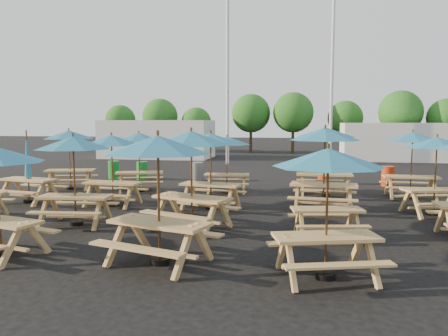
% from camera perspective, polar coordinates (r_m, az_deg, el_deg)
% --- Properties ---
extents(ground, '(120.00, 120.00, 0.00)m').
position_cam_1_polar(ground, '(13.91, -1.09, -5.16)').
color(ground, black).
rests_on(ground, ground).
extents(picnic_unit_2, '(2.16, 1.96, 2.43)m').
position_cam_1_polar(picnic_unit_2, '(15.97, -24.20, -0.62)').
color(picnic_unit_2, tan).
rests_on(picnic_unit_2, ground).
extents(picnic_unit_3, '(2.41, 2.41, 2.38)m').
position_cam_1_polar(picnic_unit_3, '(18.39, -19.59, 3.65)').
color(picnic_unit_3, tan).
rests_on(picnic_unit_3, ground).
extents(picnic_unit_5, '(2.12, 2.12, 2.36)m').
position_cam_1_polar(picnic_unit_5, '(11.94, -19.09, 2.41)').
color(picnic_unit_5, tan).
rests_on(picnic_unit_5, ground).
extents(picnic_unit_6, '(2.04, 2.04, 2.31)m').
position_cam_1_polar(picnic_unit_6, '(14.42, -14.47, 2.97)').
color(picnic_unit_6, tan).
rests_on(picnic_unit_6, ground).
extents(picnic_unit_7, '(2.41, 2.41, 2.30)m').
position_cam_1_polar(picnic_unit_7, '(17.13, -11.06, 3.50)').
color(picnic_unit_7, tan).
rests_on(picnic_unit_7, ground).
extents(picnic_unit_8, '(2.57, 2.57, 2.48)m').
position_cam_1_polar(picnic_unit_8, '(8.25, -8.61, 1.93)').
color(picnic_unit_8, tan).
rests_on(picnic_unit_8, ground).
extents(picnic_unit_9, '(2.66, 2.66, 2.50)m').
position_cam_1_polar(picnic_unit_9, '(10.90, -4.30, 3.07)').
color(picnic_unit_9, tan).
rests_on(picnic_unit_9, ground).
extents(picnic_unit_10, '(2.27, 2.27, 2.38)m').
position_cam_1_polar(picnic_unit_10, '(13.45, -1.75, 3.21)').
color(picnic_unit_10, tan).
rests_on(picnic_unit_10, ground).
extents(picnic_unit_11, '(1.96, 1.96, 2.17)m').
position_cam_1_polar(picnic_unit_11, '(16.54, 0.39, 3.13)').
color(picnic_unit_11, tan).
rests_on(picnic_unit_11, ground).
extents(picnic_unit_12, '(2.35, 2.35, 2.29)m').
position_cam_1_polar(picnic_unit_12, '(7.60, 13.43, 0.22)').
color(picnic_unit_12, tan).
rests_on(picnic_unit_12, ground).
extents(picnic_unit_13, '(2.02, 2.02, 2.09)m').
position_cam_1_polar(picnic_unit_13, '(10.34, 13.47, 0.77)').
color(picnic_unit_13, tan).
rests_on(picnic_unit_13, ground).
extents(picnic_unit_14, '(2.28, 2.28, 2.53)m').
position_cam_1_polar(picnic_unit_14, '(13.41, 13.03, 3.59)').
color(picnic_unit_14, tan).
rests_on(picnic_unit_14, ground).
extents(picnic_unit_15, '(2.11, 2.11, 2.53)m').
position_cam_1_polar(picnic_unit_15, '(16.06, 13.09, 3.98)').
color(picnic_unit_15, tan).
rests_on(picnic_unit_15, ground).
extents(picnic_unit_18, '(2.34, 2.34, 2.30)m').
position_cam_1_polar(picnic_unit_18, '(13.95, 26.03, 2.41)').
color(picnic_unit_18, tan).
rests_on(picnic_unit_18, ground).
extents(picnic_unit_19, '(1.97, 1.97, 2.37)m').
position_cam_1_polar(picnic_unit_19, '(16.71, 23.40, 3.25)').
color(picnic_unit_19, tan).
rests_on(picnic_unit_19, ground).
extents(waste_bin_0, '(0.53, 0.53, 0.85)m').
position_cam_1_polar(waste_bin_0, '(21.37, -14.18, -0.24)').
color(waste_bin_0, '#177F26').
rests_on(waste_bin_0, ground).
extents(waste_bin_1, '(0.53, 0.53, 0.85)m').
position_cam_1_polar(waste_bin_1, '(20.72, -10.63, -0.35)').
color(waste_bin_1, '#177F26').
rests_on(waste_bin_1, ground).
extents(waste_bin_2, '(0.53, 0.53, 0.85)m').
position_cam_1_polar(waste_bin_2, '(20.12, -3.46, -0.45)').
color(waste_bin_2, gray).
rests_on(waste_bin_2, ground).
extents(waste_bin_3, '(0.53, 0.53, 0.85)m').
position_cam_1_polar(waste_bin_3, '(19.44, 12.93, -0.82)').
color(waste_bin_3, red).
rests_on(waste_bin_3, ground).
extents(waste_bin_4, '(0.53, 0.53, 0.85)m').
position_cam_1_polar(waste_bin_4, '(19.56, 20.61, -1.02)').
color(waste_bin_4, red).
rests_on(waste_bin_4, ground).
extents(mast_0, '(0.20, 0.20, 12.00)m').
position_cam_1_polar(mast_0, '(27.96, 0.47, 12.85)').
color(mast_0, silver).
rests_on(mast_0, ground).
extents(mast_1, '(0.20, 0.20, 12.00)m').
position_cam_1_polar(mast_1, '(29.62, 13.94, 12.30)').
color(mast_1, silver).
rests_on(mast_1, ground).
extents(event_tent_0, '(8.00, 4.00, 2.80)m').
position_cam_1_polar(event_tent_0, '(33.16, -8.66, 3.77)').
color(event_tent_0, silver).
rests_on(event_tent_0, ground).
extents(event_tent_1, '(7.00, 4.00, 2.60)m').
position_cam_1_polar(event_tent_1, '(33.03, 21.21, 3.24)').
color(event_tent_1, silver).
rests_on(event_tent_1, ground).
extents(tree_0, '(2.80, 2.80, 4.24)m').
position_cam_1_polar(tree_0, '(42.09, -13.38, 6.10)').
color(tree_0, '#382314').
rests_on(tree_0, ground).
extents(tree_1, '(3.11, 3.11, 4.72)m').
position_cam_1_polar(tree_1, '(39.29, -8.35, 6.68)').
color(tree_1, '#382314').
rests_on(tree_1, ground).
extents(tree_2, '(2.59, 2.59, 3.93)m').
position_cam_1_polar(tree_2, '(38.12, -3.63, 5.96)').
color(tree_2, '#382314').
rests_on(tree_2, ground).
extents(tree_3, '(3.36, 3.36, 5.09)m').
position_cam_1_polar(tree_3, '(38.35, 3.54, 7.13)').
color(tree_3, '#382314').
rests_on(tree_3, ground).
extents(tree_4, '(3.41, 3.41, 5.17)m').
position_cam_1_polar(tree_4, '(37.65, 9.03, 7.17)').
color(tree_4, '#382314').
rests_on(tree_4, ground).
extents(tree_5, '(2.94, 2.94, 4.45)m').
position_cam_1_polar(tree_5, '(38.22, 15.56, 6.27)').
color(tree_5, '#382314').
rests_on(tree_5, ground).
extents(tree_6, '(3.38, 3.38, 5.13)m').
position_cam_1_polar(tree_6, '(37.06, 22.07, 6.77)').
color(tree_6, '#382314').
rests_on(tree_6, ground).
extents(tree_7, '(2.95, 2.95, 4.48)m').
position_cam_1_polar(tree_7, '(37.92, 27.08, 5.86)').
color(tree_7, '#382314').
rests_on(tree_7, ground).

